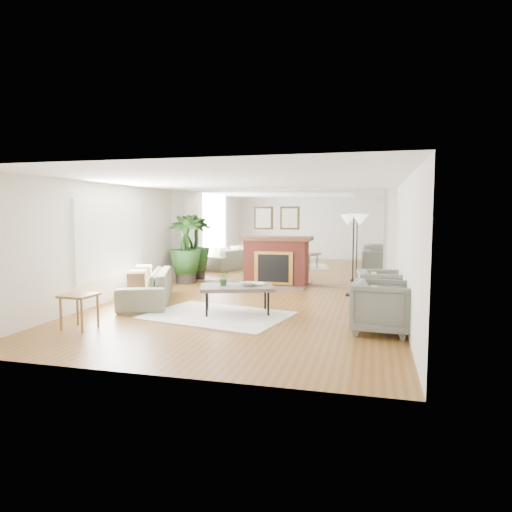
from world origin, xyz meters
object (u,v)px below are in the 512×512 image
(sofa, at_px, (147,287))
(fireplace, at_px, (275,260))
(armchair_front, at_px, (381,307))
(potted_ficus, at_px, (185,247))
(coffee_table, at_px, (237,288))
(floor_lamp, at_px, (354,226))
(armchair_back, at_px, (380,290))
(side_table, at_px, (79,300))

(sofa, bearing_deg, fireplace, 121.62)
(armchair_front, distance_m, potted_ficus, 6.42)
(coffee_table, xyz_separation_m, floor_lamp, (2.01, 2.45, 1.09))
(coffee_table, height_order, armchair_back, armchair_back)
(fireplace, xyz_separation_m, side_table, (-2.18, -5.10, -0.18))
(fireplace, distance_m, potted_ficus, 2.45)
(fireplace, bearing_deg, potted_ficus, -176.25)
(sofa, relative_size, floor_lamp, 1.26)
(fireplace, height_order, potted_ficus, fireplace)
(coffee_table, relative_size, armchair_back, 1.78)
(sofa, bearing_deg, potted_ficus, 164.33)
(fireplace, height_order, armchair_back, fireplace)
(fireplace, xyz_separation_m, sofa, (-2.16, -2.85, -0.32))
(potted_ficus, height_order, floor_lamp, floor_lamp)
(sofa, distance_m, potted_ficus, 2.78)
(sofa, relative_size, potted_ficus, 1.27)
(fireplace, distance_m, side_table, 5.55)
(armchair_back, bearing_deg, sofa, 90.02)
(fireplace, height_order, floor_lamp, fireplace)
(coffee_table, bearing_deg, armchair_front, -15.02)
(side_table, relative_size, floor_lamp, 0.31)
(coffee_table, xyz_separation_m, potted_ficus, (-2.43, 3.27, 0.49))
(fireplace, bearing_deg, side_table, -113.12)
(armchair_back, bearing_deg, potted_ficus, 60.39)
(armchair_back, distance_m, floor_lamp, 1.90)
(fireplace, bearing_deg, sofa, -127.09)
(coffee_table, relative_size, potted_ficus, 0.83)
(armchair_back, xyz_separation_m, floor_lamp, (-0.58, 1.36, 1.19))
(sofa, xyz_separation_m, armchair_front, (4.76, -1.27, 0.07))
(fireplace, distance_m, sofa, 3.59)
(coffee_table, distance_m, armchair_back, 2.81)
(side_table, bearing_deg, potted_ficus, 92.85)
(armchair_front, bearing_deg, sofa, 78.22)
(fireplace, bearing_deg, armchair_front, -57.77)
(fireplace, xyz_separation_m, armchair_back, (2.60, -2.34, -0.27))
(side_table, bearing_deg, armchair_back, 30.01)
(armchair_front, bearing_deg, fireplace, 35.39)
(coffee_table, distance_m, sofa, 2.24)
(armchair_back, distance_m, armchair_front, 1.78)
(fireplace, height_order, coffee_table, fireplace)
(potted_ficus, xyz_separation_m, floor_lamp, (4.44, -0.82, 0.60))
(fireplace, relative_size, side_table, 3.58)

